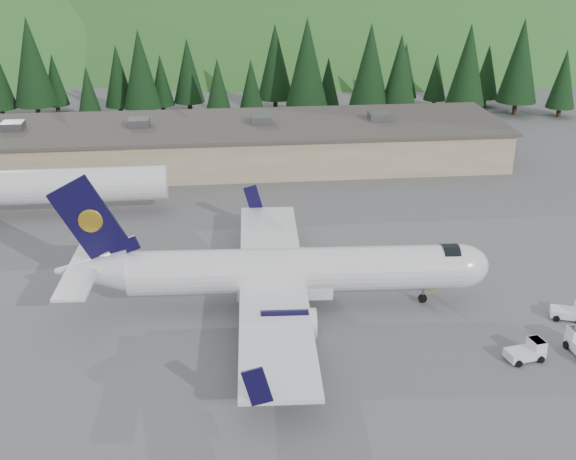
# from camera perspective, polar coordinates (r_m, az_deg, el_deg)

# --- Properties ---
(ground) EXTENTS (600.00, 600.00, 0.00)m
(ground) POSITION_cam_1_polar(r_m,az_deg,el_deg) (57.60, 0.63, -5.98)
(ground) COLOR #57575B
(airliner) EXTENTS (33.78, 31.67, 11.22)m
(airliner) POSITION_cam_1_polar(r_m,az_deg,el_deg) (56.18, -0.36, -3.33)
(airliner) COLOR white
(airliner) RESTS_ON ground
(second_airliner) EXTENTS (27.50, 11.00, 10.05)m
(second_airliner) POSITION_cam_1_polar(r_m,az_deg,el_deg) (78.48, -19.75, 3.30)
(second_airliner) COLOR white
(second_airliner) RESTS_ON ground
(baggage_tug_a) EXTENTS (2.86, 2.01, 1.41)m
(baggage_tug_a) POSITION_cam_1_polar(r_m,az_deg,el_deg) (53.33, 18.43, -9.05)
(baggage_tug_a) COLOR white
(baggage_tug_a) RESTS_ON ground
(baggage_tug_b) EXTENTS (2.87, 2.23, 1.37)m
(baggage_tug_b) POSITION_cam_1_polar(r_m,az_deg,el_deg) (59.54, 21.50, -6.03)
(baggage_tug_b) COLOR white
(baggage_tug_b) RESTS_ON ground
(terminal_building) EXTENTS (71.00, 17.00, 6.10)m
(terminal_building) POSITION_cam_1_polar(r_m,az_deg,el_deg) (91.65, -5.27, 6.81)
(terminal_building) COLOR gray
(terminal_building) RESTS_ON ground
(ramp_worker) EXTENTS (0.74, 0.64, 1.72)m
(ramp_worker) POSITION_cam_1_polar(r_m,az_deg,el_deg) (60.15, 11.26, -4.21)
(ramp_worker) COLOR #F9F813
(ramp_worker) RESTS_ON ground
(tree_line) EXTENTS (113.84, 17.09, 14.33)m
(tree_line) POSITION_cam_1_polar(r_m,az_deg,el_deg) (113.69, -5.23, 12.45)
(tree_line) COLOR black
(tree_line) RESTS_ON ground
(hills) EXTENTS (614.00, 330.00, 300.00)m
(hills) POSITION_cam_1_polar(r_m,az_deg,el_deg) (286.44, 6.36, -0.04)
(hills) COLOR #1E4F16
(hills) RESTS_ON ground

